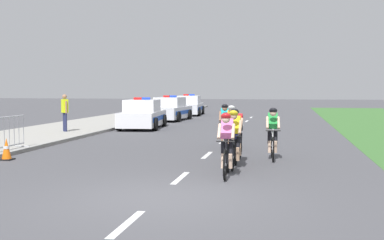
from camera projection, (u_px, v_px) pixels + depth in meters
ground_plane at (157, 198)px, 9.59m from camera, size 160.00×160.00×0.00m
sidewalk_slab at (68, 129)px, 24.82m from camera, size 4.58×60.00×0.12m
kerb_edge at (111, 129)px, 24.41m from camera, size 0.16×60.00×0.13m
lane_markings_centre at (229, 137)px, 21.48m from camera, size 0.14×29.60×0.01m
cyclist_lead at (227, 144)px, 11.76m from camera, size 0.42×1.72×1.56m
cyclist_second at (234, 138)px, 13.00m from camera, size 0.42×1.72×1.56m
cyclist_third at (236, 135)px, 13.97m from camera, size 0.44×1.72×1.56m
cyclist_fourth at (273, 133)px, 14.58m from camera, size 0.43×1.72×1.56m
cyclist_fifth at (232, 128)px, 16.40m from camera, size 0.44×1.72×1.56m
cyclist_sixth at (225, 125)px, 17.72m from camera, size 0.45×1.72×1.56m
police_car_nearest at (142, 115)px, 25.72m from camera, size 2.26×4.53×1.59m
police_car_second at (170, 110)px, 31.92m from camera, size 2.20×4.50×1.59m
police_car_third at (189, 106)px, 38.08m from camera, size 2.21×4.50×1.59m
crowd_barrier_middle at (4, 134)px, 15.69m from camera, size 0.53×2.32×1.07m
traffic_cone_near at (6, 149)px, 14.53m from camera, size 0.36×0.36×0.64m
spectator_closest at (65, 110)px, 22.59m from camera, size 0.41×0.44×1.68m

